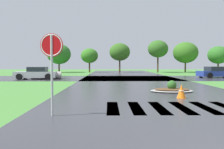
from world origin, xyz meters
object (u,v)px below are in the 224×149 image
median_island (172,89)px  car_dark_suv (36,73)px  car_silver_hatch (217,72)px  stop_sign (52,55)px  traffic_cone (181,92)px  drainage_pipe_stack (47,75)px

median_island → car_dark_suv: size_ratio=0.58×
median_island → car_silver_hatch: bearing=57.0°
stop_sign → car_dark_suv: (-5.82, 17.93, -1.40)m
median_island → car_dark_suv: bearing=135.4°
stop_sign → traffic_cone: stop_sign is taller
traffic_cone → car_dark_suv: bearing=128.7°
car_silver_hatch → median_island: bearing=-130.7°
stop_sign → car_dark_suv: size_ratio=0.62×
drainage_pipe_stack → traffic_cone: (10.19, -14.12, -0.07)m
drainage_pipe_stack → traffic_cone: drainage_pipe_stack is taller
drainage_pipe_stack → traffic_cone: bearing=-54.2°
stop_sign → median_island: stop_sign is taller
car_dark_suv → car_silver_hatch: 20.56m
median_island → traffic_cone: (-0.24, -2.74, 0.19)m
median_island → car_silver_hatch: (8.94, 13.75, 0.47)m
stop_sign → traffic_cone: (5.41, 3.90, -1.67)m
stop_sign → car_silver_hatch: size_ratio=0.57×
stop_sign → car_dark_suv: bearing=114.9°
car_dark_suv → stop_sign: bearing=106.2°
car_silver_hatch → drainage_pipe_stack: 19.52m
traffic_cone → median_island: bearing=84.9°
stop_sign → drainage_pipe_stack: (-4.78, 18.01, -1.60)m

